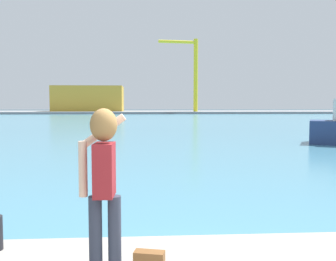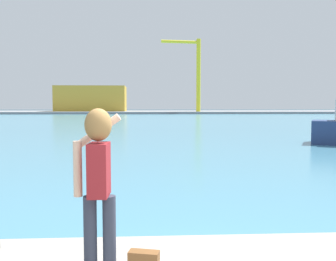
# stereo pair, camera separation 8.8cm
# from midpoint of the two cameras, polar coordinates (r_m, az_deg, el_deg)

# --- Properties ---
(ground_plane) EXTENTS (220.00, 220.00, 0.00)m
(ground_plane) POSITION_cam_midpoint_polar(r_m,az_deg,el_deg) (53.01, -3.07, 1.57)
(ground_plane) COLOR #334751
(harbor_water) EXTENTS (140.00, 100.00, 0.02)m
(harbor_water) POSITION_cam_midpoint_polar(r_m,az_deg,el_deg) (55.01, -3.09, 1.67)
(harbor_water) COLOR teal
(harbor_water) RESTS_ON ground_plane
(far_shore_dock) EXTENTS (140.00, 20.00, 0.52)m
(far_shore_dock) POSITION_cam_midpoint_polar(r_m,az_deg,el_deg) (94.98, -3.36, 2.81)
(far_shore_dock) COLOR gray
(far_shore_dock) RESTS_ON ground_plane
(person_photographer) EXTENTS (0.53, 0.55, 1.74)m
(person_photographer) POSITION_cam_midpoint_polar(r_m,az_deg,el_deg) (4.00, -10.42, -6.37)
(person_photographer) COLOR #2D3342
(person_photographer) RESTS_ON quay_promenade
(warehouse_left) EXTENTS (17.11, 9.20, 6.25)m
(warehouse_left) POSITION_cam_midpoint_polar(r_m,az_deg,el_deg) (96.59, -12.00, 4.75)
(warehouse_left) COLOR gold
(warehouse_left) RESTS_ON far_shore_dock
(port_crane) EXTENTS (9.35, 1.92, 17.01)m
(port_crane) POSITION_cam_midpoint_polar(r_m,az_deg,el_deg) (89.48, 3.64, 9.36)
(port_crane) COLOR yellow
(port_crane) RESTS_ON far_shore_dock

